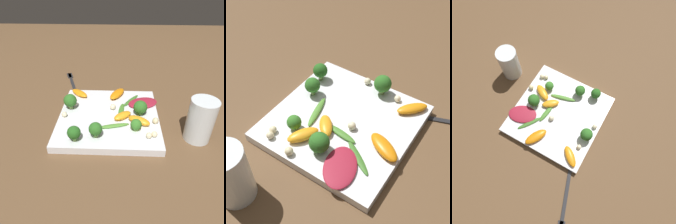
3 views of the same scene
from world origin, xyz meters
The scene contains 22 objects.
ground_plane centered at (0.00, 0.00, 0.00)m, with size 2.40×2.40×0.00m, color brown.
plate centered at (0.00, 0.00, 0.01)m, with size 0.29×0.29×0.02m.
drinking_glass centered at (-0.07, -0.24, 0.06)m, with size 0.07×0.07×0.12m.
radicchio_leaf_0 centered at (0.06, -0.10, 0.03)m, with size 0.09×0.11×0.01m.
orange_segment_0 centered at (0.11, 0.10, 0.03)m, with size 0.07×0.07×0.02m.
orange_segment_1 centered at (-0.02, -0.04, 0.03)m, with size 0.06×0.06×0.02m.
orange_segment_2 centered at (-0.04, -0.09, 0.03)m, with size 0.06×0.07×0.02m.
orange_segment_3 centered at (0.11, -0.02, 0.03)m, with size 0.08×0.06×0.02m.
broccoli_floret_0 centered at (0.03, 0.12, 0.05)m, with size 0.04×0.04×0.05m.
broccoli_floret_1 centered at (0.01, -0.09, 0.04)m, with size 0.04×0.04×0.04m.
broccoli_floret_2 centered at (-0.10, 0.03, 0.05)m, with size 0.03×0.03×0.04m.
broccoli_floret_3 centered at (-0.07, -0.08, 0.04)m, with size 0.03×0.03×0.03m.
broccoli_floret_4 centered at (-0.12, 0.08, 0.05)m, with size 0.03×0.03×0.04m.
arugula_sprig_0 centered at (-0.06, -0.01, 0.02)m, with size 0.04×0.09×0.01m.
arugula_sprig_1 centered at (0.08, -0.07, 0.02)m, with size 0.08×0.06×0.01m.
arugula_sprig_2 centered at (0.02, -0.04, 0.02)m, with size 0.07×0.02×0.01m.
macadamia_nut_0 centered at (0.03, -0.01, 0.03)m, with size 0.02×0.02×0.02m.
macadamia_nut_1 centered at (-0.04, -0.13, 0.03)m, with size 0.02×0.02×0.02m.
macadamia_nut_2 centered at (-0.10, -0.11, 0.03)m, with size 0.02×0.02×0.02m.
macadamia_nut_3 centered at (-0.02, 0.13, 0.03)m, with size 0.02×0.02×0.02m.
macadamia_nut_4 centered at (0.07, 0.11, 0.03)m, with size 0.01×0.01×0.01m.
macadamia_nut_5 centered at (-0.09, -0.12, 0.03)m, with size 0.02×0.02×0.02m.
Camera 2 is at (0.24, -0.37, 0.51)m, focal length 50.00 mm.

